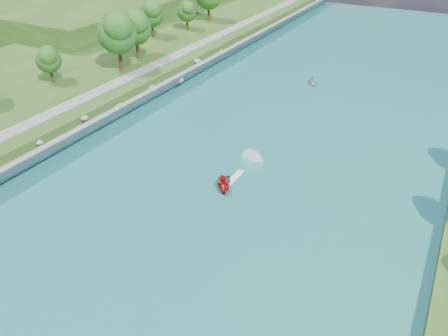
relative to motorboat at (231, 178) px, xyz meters
The scene contains 8 objects.
ground 10.69m from the motorboat, 93.30° to the right, with size 260.00×260.00×0.00m, color #2D5119.
river_water 9.39m from the motorboat, 93.75° to the left, with size 55.00×240.00×0.10m, color #1B6567.
berm_west 51.48m from the motorboat, 169.53° to the left, with size 45.00×240.00×3.50m, color #2D5119.
riprap_bank 27.91m from the motorboat, 161.64° to the left, with size 3.72×236.00×4.10m.
riverside_path 34.53m from the motorboat, 164.23° to the left, with size 3.00×200.00×0.10m, color gray.
trees_west 42.66m from the motorboat, behind, with size 17.05×151.73×13.94m.
motorboat is the anchor object (origin of this frame).
raft 41.99m from the motorboat, 93.76° to the left, with size 3.77×4.06×1.65m.
Camera 1 is at (24.16, -34.06, 33.27)m, focal length 35.00 mm.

